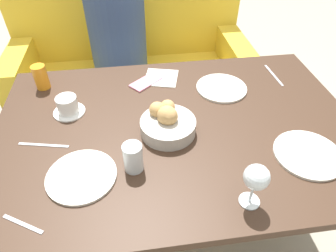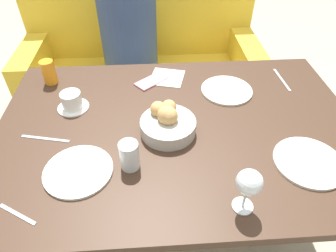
# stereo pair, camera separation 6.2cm
# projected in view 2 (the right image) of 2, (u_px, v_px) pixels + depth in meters

# --- Properties ---
(ground_plane) EXTENTS (10.00, 10.00, 0.00)m
(ground_plane) POSITION_uv_depth(u_px,v_px,m) (175.00, 227.00, 1.68)
(ground_plane) COLOR #A89E89
(dining_table) EXTENTS (1.42, 0.97, 0.77)m
(dining_table) POSITION_uv_depth(u_px,v_px,m) (178.00, 143.00, 1.23)
(dining_table) COLOR #3D281C
(dining_table) RESTS_ON ground_plane
(couch) EXTENTS (1.56, 0.70, 0.91)m
(couch) POSITION_uv_depth(u_px,v_px,m) (143.00, 78.00, 2.23)
(couch) COLOR gold
(couch) RESTS_ON ground_plane
(seated_person) EXTENTS (0.34, 0.45, 1.29)m
(seated_person) POSITION_uv_depth(u_px,v_px,m) (131.00, 61.00, 1.96)
(seated_person) COLOR #23232D
(seated_person) RESTS_ON ground_plane
(bread_basket) EXTENTS (0.21, 0.21, 0.11)m
(bread_basket) POSITION_uv_depth(u_px,v_px,m) (167.00, 122.00, 1.12)
(bread_basket) COLOR #B2ADA3
(bread_basket) RESTS_ON dining_table
(plate_near_left) EXTENTS (0.23, 0.23, 0.01)m
(plate_near_left) POSITION_uv_depth(u_px,v_px,m) (78.00, 171.00, 1.00)
(plate_near_left) COLOR silver
(plate_near_left) RESTS_ON dining_table
(plate_near_right) EXTENTS (0.24, 0.24, 0.01)m
(plate_near_right) POSITION_uv_depth(u_px,v_px,m) (309.00, 162.00, 1.03)
(plate_near_right) COLOR silver
(plate_near_right) RESTS_ON dining_table
(plate_far_center) EXTENTS (0.23, 0.23, 0.01)m
(plate_far_center) POSITION_uv_depth(u_px,v_px,m) (227.00, 90.00, 1.34)
(plate_far_center) COLOR silver
(plate_far_center) RESTS_ON dining_table
(juice_glass) EXTENTS (0.06, 0.06, 0.11)m
(juice_glass) POSITION_uv_depth(u_px,v_px,m) (49.00, 72.00, 1.36)
(juice_glass) COLOR orange
(juice_glass) RESTS_ON dining_table
(water_tumbler) EXTENTS (0.07, 0.07, 0.10)m
(water_tumbler) POSITION_uv_depth(u_px,v_px,m) (129.00, 155.00, 0.98)
(water_tumbler) COLOR silver
(water_tumbler) RESTS_ON dining_table
(wine_glass) EXTENTS (0.08, 0.08, 0.16)m
(wine_glass) POSITION_uv_depth(u_px,v_px,m) (249.00, 184.00, 0.82)
(wine_glass) COLOR silver
(wine_glass) RESTS_ON dining_table
(coffee_cup) EXTENTS (0.13, 0.13, 0.07)m
(coffee_cup) POSITION_uv_depth(u_px,v_px,m) (72.00, 101.00, 1.23)
(coffee_cup) COLOR white
(coffee_cup) RESTS_ON dining_table
(fork_silver) EXTENTS (0.19, 0.05, 0.00)m
(fork_silver) POSITION_uv_depth(u_px,v_px,m) (45.00, 139.00, 1.12)
(fork_silver) COLOR #B7B7BC
(fork_silver) RESTS_ON dining_table
(knife_silver) EXTENTS (0.02, 0.19, 0.00)m
(knife_silver) POSITION_uv_depth(u_px,v_px,m) (282.00, 80.00, 1.42)
(knife_silver) COLOR #B7B7BC
(knife_silver) RESTS_ON dining_table
(spoon_coffee) EXTENTS (0.13, 0.08, 0.00)m
(spoon_coffee) POSITION_uv_depth(u_px,v_px,m) (17.00, 214.00, 0.88)
(spoon_coffee) COLOR #B7B7BC
(spoon_coffee) RESTS_ON dining_table
(napkin) EXTENTS (0.18, 0.18, 0.00)m
(napkin) POSITION_uv_depth(u_px,v_px,m) (167.00, 78.00, 1.43)
(napkin) COLOR silver
(napkin) RESTS_ON dining_table
(cell_phone) EXTENTS (0.16, 0.15, 0.01)m
(cell_phone) POSITION_uv_depth(u_px,v_px,m) (151.00, 81.00, 1.40)
(cell_phone) COLOR pink
(cell_phone) RESTS_ON dining_table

